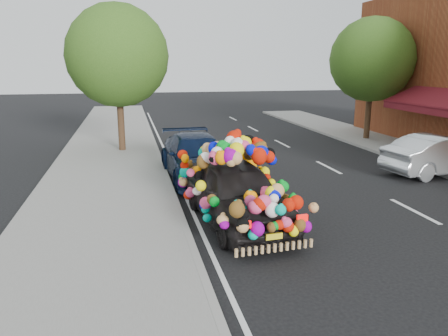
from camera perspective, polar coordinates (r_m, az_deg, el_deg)
The scene contains 9 objects.
ground at distance 10.68m, azimuth 7.56°, elevation -6.96°, with size 100.00×100.00×0.00m, color black.
sidewalk at distance 10.10m, azimuth -16.30°, elevation -8.25°, with size 4.00×60.00×0.12m, color gray.
kerb at distance 10.13m, azimuth -5.15°, elevation -7.64°, with size 0.15×60.00×0.13m, color gray.
lane_markings at distance 12.33m, azimuth 23.57°, elevation -5.15°, with size 6.00×50.00×0.01m, color silver, non-canonical shape.
tree_near_sidewalk at distance 18.89m, azimuth -13.76°, elevation 14.05°, with size 4.20×4.20×6.13m.
tree_far_b at distance 22.54m, azimuth 18.77°, elevation 13.24°, with size 4.00×4.00×5.90m.
plush_art_car at distance 10.26m, azimuth 1.68°, elevation -1.34°, with size 2.50×4.69×2.12m.
navy_sedan at distance 14.37m, azimuth -3.54°, elevation 1.40°, with size 1.98×4.88×1.42m, color black.
silver_hatchback at distance 16.62m, azimuth 26.49°, elevation 1.55°, with size 1.44×4.12×1.36m, color silver.
Camera 1 is at (-3.49, -9.39, 3.70)m, focal length 35.00 mm.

